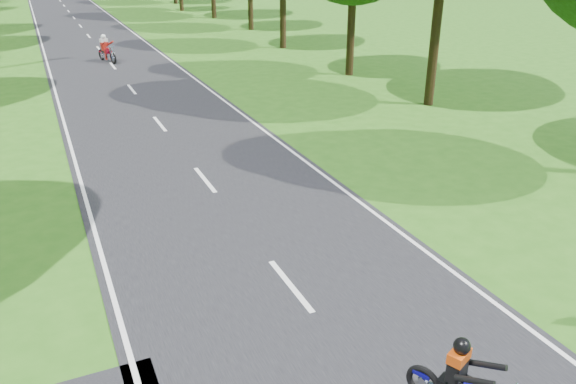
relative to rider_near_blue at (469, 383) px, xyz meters
name	(u,v)px	position (x,y,z in m)	size (l,w,h in m)	color
ground	(339,346)	(-0.85, 2.16, -0.69)	(160.00, 160.00, 0.00)	#265814
main_road	(74,18)	(-0.85, 52.16, -0.68)	(7.00, 140.00, 0.02)	black
road_markings	(74,20)	(-0.98, 50.29, -0.67)	(7.40, 140.00, 0.01)	silver
rider_near_blue	(469,383)	(0.00, 0.00, 0.00)	(0.54, 1.61, 1.34)	#0E0B7B
rider_far_red	(106,48)	(-0.93, 29.45, 0.10)	(0.62, 1.85, 1.54)	maroon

